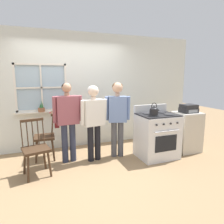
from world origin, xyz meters
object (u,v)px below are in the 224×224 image
Objects in this scene: chair_near_wall at (36,150)px; stove at (157,135)px; chair_by_window at (45,137)px; potted_plant at (41,109)px; person_elderly_left at (68,116)px; kettle at (154,111)px; person_teen_center at (94,116)px; stereo at (189,109)px; handbag at (56,120)px; side_counter at (186,132)px; person_adult_right at (117,112)px.

stove is (2.39, -0.04, 0.01)m from chair_near_wall.
potted_plant is (-0.04, 0.50, 0.52)m from chair_by_window.
person_elderly_left is 6.36× the size of kettle.
person_elderly_left is 0.93m from potted_plant.
kettle is at bearing -143.52° from stove.
chair_near_wall is at bearing -176.66° from person_teen_center.
person_elderly_left is 2.63m from stereo.
person_elderly_left reaches higher than potted_plant.
person_teen_center is 4.47× the size of stereo.
potted_plant reaches higher than handbag.
potted_plant is at bearing 159.45° from side_counter.
person_adult_right reaches higher than side_counter.
chair_by_window is 2.31m from stove.
stove is at bearing 36.48° from kettle.
person_elderly_left is 1.45× the size of stove.
potted_plant is at bearing 70.28° from chair_near_wall.
chair_near_wall and handbag have the same top height.
stove is (2.20, -0.71, 0.01)m from chair_by_window.
handbag is 2.88m from side_counter.
chair_near_wall is 0.86m from handbag.
chair_near_wall is at bearing -153.76° from person_adult_right.
chair_by_window is at bearing -85.96° from potted_plant.
person_adult_right is at bearing 77.95° from chair_by_window.
potted_plant is 0.82× the size of handbag.
person_elderly_left is at bearing 156.82° from person_teen_center.
person_elderly_left is at bearing 161.38° from kettle.
person_teen_center is at bearing 167.36° from stove.
chair_by_window is 0.72m from potted_plant.
handbag is (0.27, -0.51, -0.18)m from potted_plant.
handbag is (0.23, -0.01, 0.34)m from chair_by_window.
handbag is at bearing 90.00° from chair_by_window.
kettle is (1.60, -0.54, 0.08)m from person_elderly_left.
kettle is at bearing -16.76° from chair_near_wall.
person_adult_right is at bearing -8.06° from person_elderly_left.
handbag is 0.34× the size of side_counter.
stereo is at bearing -20.89° from potted_plant.
side_counter is (3.03, -0.65, -0.01)m from chair_by_window.
chair_by_window is 3.09m from side_counter.
person_adult_right reaches higher than stereo.
side_counter is at bearing -12.86° from handbag.
chair_by_window is 0.90× the size of stove.
person_elderly_left is 1.69m from kettle.
person_teen_center reaches higher than handbag.
person_adult_right is 0.97m from stove.
handbag is at bearing 119.67° from person_elderly_left.
side_counter is (1.59, -0.26, -0.52)m from person_adult_right.
person_teen_center is 1.19m from kettle.
stove is 3.53× the size of handbag.
chair_by_window is 0.71m from person_elderly_left.
chair_by_window is 3.14m from stereo.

